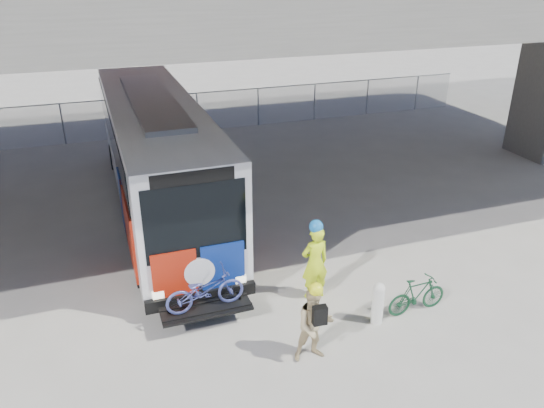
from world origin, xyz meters
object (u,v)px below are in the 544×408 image
bus (156,147)px  bike_parked (417,295)px  cyclist_hivis (315,261)px  bollard (378,302)px  cyclist_tan (315,324)px

bus → bike_parked: bus is taller
cyclist_hivis → bike_parked: 2.46m
bollard → bike_parked: bollard is taller
bollard → cyclist_hivis: (-0.93, 1.39, 0.45)m
cyclist_hivis → bike_parked: (1.99, -1.35, -0.54)m
bus → bollard: size_ratio=12.65×
cyclist_tan → bike_parked: (2.86, 0.65, -0.40)m
cyclist_hivis → bike_parked: size_ratio=1.37×
cyclist_hivis → cyclist_tan: 2.20m
bollard → bike_parked: (1.05, 0.04, -0.09)m
bus → bike_parked: size_ratio=8.55×
bollard → cyclist_tan: bearing=-161.3°
cyclist_hivis → cyclist_tan: cyclist_hivis is taller
cyclist_tan → bus: bearing=106.6°
cyclist_hivis → bus: bearing=-70.8°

